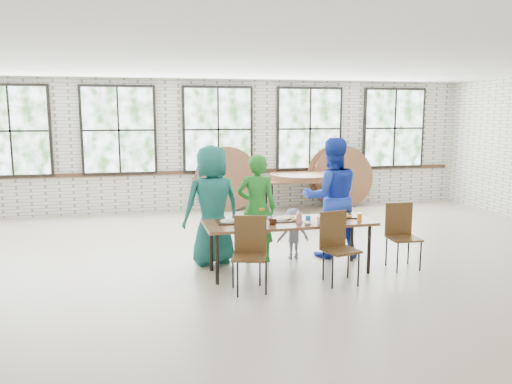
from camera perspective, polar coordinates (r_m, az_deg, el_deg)
The scene contains 13 objects.
room at distance 11.55m, azimuth -4.36°, elevation 6.90°, with size 12.00×12.00×12.00m.
dining_table at distance 7.07m, azimuth 3.87°, elevation -3.77°, with size 2.42×0.85×0.74m.
chair_near_left at distance 6.41m, azimuth -0.72°, elevation -6.29°, with size 0.52×0.51×0.95m.
chair_near_right at distance 6.79m, azimuth 9.22°, elevation -5.55°, with size 0.51×0.50×0.95m.
chair_spare at distance 7.64m, azimuth 16.25°, elevation -4.15°, with size 0.44×0.42×0.95m.
adult_teal at distance 7.45m, azimuth -5.04°, elevation -1.50°, with size 0.88×0.57×1.79m, color #1C6D5F.
adult_green at distance 7.58m, azimuth 0.08°, elevation -1.85°, with size 0.60×0.39×1.65m, color #228028.
toddler at distance 7.81m, azimuth 4.27°, elevation -4.75°, with size 0.51×0.29×0.79m, color #141B3F.
adult_blue at distance 7.90m, azimuth 8.62°, elevation -0.65°, with size 0.91×0.71×1.88m, color blue.
storage_table at distance 11.55m, azimuth 5.29°, elevation 1.20°, with size 1.84×0.86×0.74m.
tabletop_clutter at distance 7.05m, azimuth 4.78°, elevation -3.18°, with size 2.03×0.60×0.11m.
round_tops_stacked at distance 11.53m, azimuth 5.30°, elevation 1.79°, with size 1.50×1.50×0.13m.
round_tops_leaning at distance 11.92m, azimuth 5.47°, elevation 1.68°, with size 4.32×0.44×1.49m.
Camera 1 is at (-1.63, -6.99, 2.25)m, focal length 35.00 mm.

